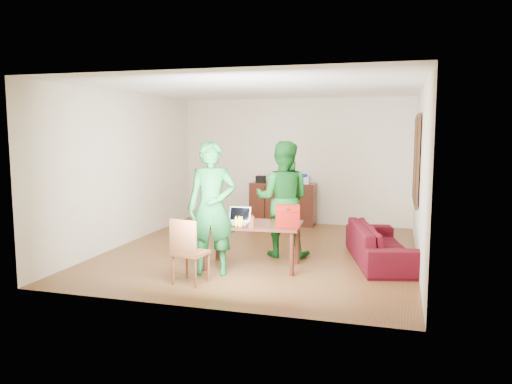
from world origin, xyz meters
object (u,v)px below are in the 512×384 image
(red_bag, at_px, (287,218))
(sofa, at_px, (381,244))
(chair, at_px, (190,265))
(bottle, at_px, (252,221))
(person_near, at_px, (212,208))
(person_far, at_px, (283,199))
(laptop, at_px, (237,221))
(table, at_px, (252,228))

(red_bag, height_order, sofa, red_bag)
(chair, bearing_deg, red_bag, 48.22)
(chair, xyz_separation_m, bottle, (0.67, 0.66, 0.50))
(person_near, xyz_separation_m, person_far, (0.73, 1.26, -0.01))
(person_far, height_order, bottle, person_far)
(person_near, height_order, laptop, person_near)
(bottle, bearing_deg, chair, -135.22)
(person_far, relative_size, red_bag, 5.49)
(table, bearing_deg, laptop, -161.74)
(laptop, xyz_separation_m, red_bag, (0.76, 0.00, 0.08))
(table, height_order, sofa, table)
(laptop, xyz_separation_m, bottle, (0.30, -0.23, 0.05))
(person_near, height_order, bottle, person_near)
(chair, bearing_deg, table, 69.34)
(bottle, bearing_deg, person_near, -166.39)
(laptop, relative_size, bottle, 1.78)
(table, bearing_deg, person_near, -139.70)
(bottle, bearing_deg, laptop, 142.43)
(table, height_order, red_bag, red_bag)
(table, bearing_deg, sofa, 19.82)
(person_far, relative_size, bottle, 10.01)
(person_near, xyz_separation_m, bottle, (0.56, 0.13, -0.18))
(laptop, bearing_deg, red_bag, -0.42)
(red_bag, bearing_deg, sofa, 21.25)
(person_far, distance_m, sofa, 1.68)
(person_far, height_order, laptop, person_far)
(table, relative_size, chair, 1.67)
(red_bag, bearing_deg, person_far, 93.12)
(bottle, height_order, red_bag, red_bag)
(chair, relative_size, laptop, 2.69)
(laptop, bearing_deg, sofa, 23.40)
(sofa, bearing_deg, person_far, 76.13)
(person_far, bearing_deg, table, 68.59)
(person_near, distance_m, bottle, 0.60)
(red_bag, bearing_deg, table, 157.22)
(person_far, bearing_deg, person_near, 57.10)
(chair, relative_size, person_near, 0.47)
(bottle, bearing_deg, person_far, 81.08)
(person_near, xyz_separation_m, red_bag, (1.01, 0.37, -0.15))
(chair, height_order, bottle, chair)
(table, xyz_separation_m, bottle, (0.10, -0.32, 0.17))
(bottle, distance_m, sofa, 2.12)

